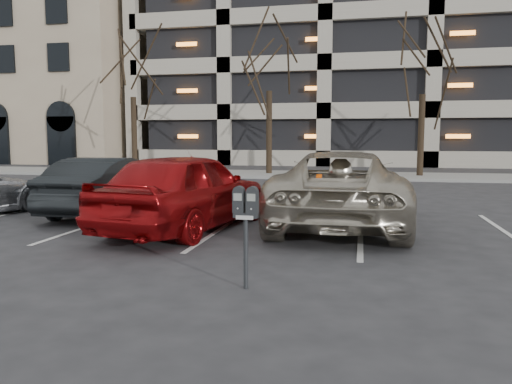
{
  "coord_description": "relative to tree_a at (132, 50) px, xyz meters",
  "views": [
    {
      "loc": [
        1.39,
        -7.75,
        1.88
      ],
      "look_at": [
        -0.11,
        -0.71,
        1.08
      ],
      "focal_mm": 35.0,
      "sensor_mm": 36.0,
      "label": 1
    }
  ],
  "objects": [
    {
      "name": "office_building",
      "position": [
        -18.0,
        13.92,
        1.27
      ],
      "size": [
        26.0,
        16.2,
        15.0
      ],
      "color": "tan",
      "rests_on": "ground"
    },
    {
      "name": "sidewalk",
      "position": [
        10.0,
        0.0,
        -6.16
      ],
      "size": [
        80.0,
        4.0,
        0.12
      ],
      "primitive_type": "cube",
      "color": "gray",
      "rests_on": "ground"
    },
    {
      "name": "ground",
      "position": [
        10.0,
        -16.0,
        -6.22
      ],
      "size": [
        140.0,
        140.0,
        0.0
      ],
      "primitive_type": "plane",
      "color": "#28282B",
      "rests_on": "ground"
    },
    {
      "name": "parking_meter",
      "position": [
        10.01,
        -17.88,
        -5.26
      ],
      "size": [
        0.33,
        0.14,
        1.25
      ],
      "rotation": [
        0.0,
        0.0,
        -0.05
      ],
      "color": "black",
      "rests_on": "ground"
    },
    {
      "name": "tree_a",
      "position": [
        0.0,
        0.0,
        0.0
      ],
      "size": [
        3.79,
        3.79,
        8.61
      ],
      "color": "black",
      "rests_on": "ground"
    },
    {
      "name": "tree_b",
      "position": [
        7.0,
        0.0,
        0.28
      ],
      "size": [
        3.96,
        3.96,
        9.0
      ],
      "color": "black",
      "rests_on": "ground"
    },
    {
      "name": "parking_garage",
      "position": [
        22.0,
        17.84,
        3.04
      ],
      "size": [
        52.0,
        20.0,
        19.0
      ],
      "color": "black",
      "rests_on": "ground"
    },
    {
      "name": "car_red",
      "position": [
        7.94,
        -14.27,
        -5.42
      ],
      "size": [
        2.7,
        4.96,
        1.6
      ],
      "primitive_type": "imported",
      "rotation": [
        0.0,
        0.0,
        2.96
      ],
      "color": "#9A0E10",
      "rests_on": "ground"
    },
    {
      "name": "suv_silver",
      "position": [
        10.98,
        -13.06,
        -5.43
      ],
      "size": [
        2.63,
        5.69,
        1.58
      ],
      "rotation": [
        0.0,
        0.0,
        3.14
      ],
      "color": "#BBB29F",
      "rests_on": "ground"
    },
    {
      "name": "car_dark",
      "position": [
        5.33,
        -12.64,
        -5.53
      ],
      "size": [
        1.47,
        4.19,
        1.38
      ],
      "primitive_type": "imported",
      "rotation": [
        0.0,
        0.0,
        3.15
      ],
      "color": "black",
      "rests_on": "ground"
    },
    {
      "name": "stall_lines",
      "position": [
        8.6,
        -13.7,
        -6.21
      ],
      "size": [
        16.9,
        5.2,
        0.0
      ],
      "color": "silver",
      "rests_on": "ground"
    },
    {
      "name": "tree_c",
      "position": [
        14.0,
        0.0,
        -0.16
      ],
      "size": [
        3.69,
        3.69,
        8.38
      ],
      "color": "black",
      "rests_on": "ground"
    }
  ]
}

